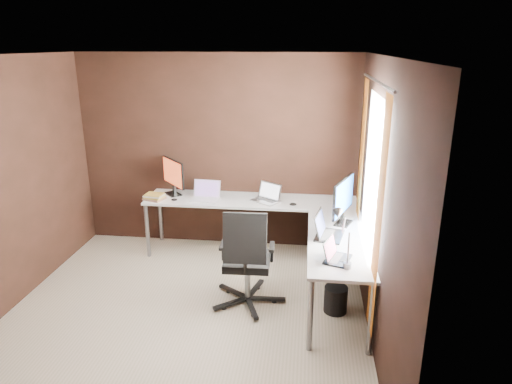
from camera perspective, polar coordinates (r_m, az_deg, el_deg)
room at (r=4.24m, az=-4.92°, el=-0.17°), size 3.60×3.60×2.50m
desk at (r=5.28m, az=2.70°, el=-3.25°), size 2.65×2.25×0.73m
drawer_pedestal at (r=5.53m, az=8.83°, el=-6.71°), size 0.42×0.50×0.60m
monitor_left at (r=5.94m, az=-10.31°, el=2.11°), size 0.38×0.42×0.47m
monitor_right at (r=4.97m, az=10.87°, el=-0.80°), size 0.25×0.59×0.51m
laptop_white at (r=5.76m, az=-6.28°, el=-0.41°), size 0.36×0.27×0.23m
laptop_silver at (r=5.67m, az=1.38°, el=-0.64°), size 0.40×0.38×0.22m
laptop_black_big at (r=4.70m, az=8.74°, el=-4.86°), size 0.33×0.42×0.25m
laptop_black_small at (r=4.23m, az=9.82°, el=-7.78°), size 0.29×0.34×0.20m
book_stack at (r=5.86m, az=-12.60°, el=-0.58°), size 0.29×0.26×0.08m
mouse_left at (r=5.77m, az=-10.20°, el=-0.94°), size 0.09×0.07×0.03m
mouse_corner at (r=5.53m, az=4.64°, el=-1.52°), size 0.09×0.06×0.03m
desk_lamp at (r=4.03m, az=10.62°, el=-4.77°), size 0.18×0.20×0.52m
office_chair at (r=4.77m, az=-1.13°, el=-10.52°), size 0.60×0.60×1.07m
wastebasket at (r=4.80m, az=9.92°, el=-13.07°), size 0.28×0.28×0.27m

